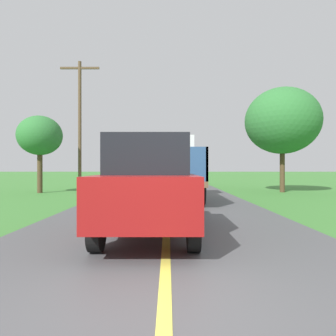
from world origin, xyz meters
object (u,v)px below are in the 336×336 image
banana_truck_near (170,166)px  banana_truck_far (166,167)px  roadside_tree_mid_right (281,121)px  roadside_tree_near_left (39,136)px  following_car (149,185)px  utility_pole_roadside (79,120)px

banana_truck_near → banana_truck_far: (-0.19, 9.42, -0.01)m
banana_truck_far → roadside_tree_mid_right: bearing=-38.5°
banana_truck_near → roadside_tree_near_left: size_ratio=1.34×
following_car → banana_truck_far: bearing=89.0°
banana_truck_near → roadside_tree_near_left: 8.34m
utility_pole_roadside → banana_truck_near: bearing=-42.3°
utility_pole_roadside → roadside_tree_mid_right: utility_pole_roadside is taller
banana_truck_far → roadside_tree_mid_right: (6.68, -5.31, 2.65)m
utility_pole_roadside → roadside_tree_near_left: 2.55m
banana_truck_near → roadside_tree_near_left: roadside_tree_near_left is taller
banana_truck_near → banana_truck_far: 9.42m
utility_pole_roadside → banana_truck_far: bearing=39.8°
roadside_tree_near_left → roadside_tree_mid_right: roadside_tree_mid_right is taller
roadside_tree_near_left → banana_truck_far: bearing=39.2°
banana_truck_near → utility_pole_roadside: (-5.50, 5.01, 2.81)m
roadside_tree_mid_right → following_car: size_ratio=1.47×
roadside_tree_mid_right → following_car: 13.68m
following_car → roadside_tree_near_left: bearing=122.2°
utility_pole_roadside → following_car: bearing=-67.8°
utility_pole_roadside → following_car: (5.00, -12.27, -3.21)m
banana_truck_far → roadside_tree_mid_right: size_ratio=0.96×
banana_truck_far → banana_truck_near: bearing=-88.8°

